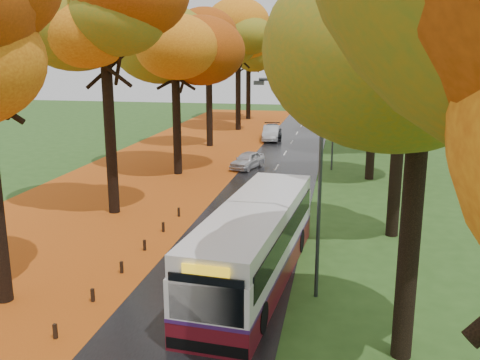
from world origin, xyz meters
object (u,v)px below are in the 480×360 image
(streetlamp_far, at_px, (336,88))
(car_silver, at_px, (271,133))
(streetlamp_mid, at_px, (330,108))
(car_white, at_px, (247,160))
(bus, at_px, (255,242))
(car_dark, at_px, (272,131))
(streetlamp_near, at_px, (313,172))

(streetlamp_far, xyz_separation_m, car_silver, (-6.11, -9.35, -3.94))
(streetlamp_mid, xyz_separation_m, car_white, (-6.13, -0.80, -4.04))
(streetlamp_mid, distance_m, bus, 21.38)
(car_white, xyz_separation_m, car_silver, (0.02, 13.45, 0.09))
(streetlamp_mid, distance_m, car_dark, 15.92)
(streetlamp_near, bearing_deg, streetlamp_far, 90.00)
(streetlamp_far, xyz_separation_m, car_white, (-6.13, -22.80, -4.04))
(streetlamp_near, height_order, car_silver, streetlamp_near)
(streetlamp_far, bearing_deg, bus, -92.94)
(streetlamp_mid, xyz_separation_m, car_dark, (-6.20, 14.11, -3.98))
(car_white, relative_size, car_dark, 0.78)
(streetlamp_mid, bearing_deg, streetlamp_near, -90.00)
(car_silver, height_order, car_dark, car_silver)
(car_dark, bearing_deg, streetlamp_mid, -73.84)
(bus, xyz_separation_m, car_silver, (-3.90, 33.70, -0.86))
(streetlamp_near, height_order, streetlamp_mid, same)
(streetlamp_mid, relative_size, bus, 0.68)
(streetlamp_near, distance_m, car_silver, 35.41)
(streetlamp_far, bearing_deg, streetlamp_mid, -90.00)
(streetlamp_near, distance_m, car_dark, 36.86)
(bus, bearing_deg, car_silver, 101.48)
(bus, xyz_separation_m, car_dark, (-3.99, 35.15, -0.89))
(streetlamp_far, height_order, car_dark, streetlamp_far)
(streetlamp_mid, height_order, car_white, streetlamp_mid)
(streetlamp_far, distance_m, car_white, 23.95)
(streetlamp_mid, xyz_separation_m, car_silver, (-6.11, 12.65, -3.94))
(bus, height_order, car_dark, bus)
(streetlamp_far, relative_size, bus, 0.68)
(bus, distance_m, car_dark, 35.39)
(streetlamp_near, xyz_separation_m, bus, (-2.21, 0.96, -3.08))
(bus, bearing_deg, car_dark, 101.37)
(car_dark, bearing_deg, car_silver, -93.84)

